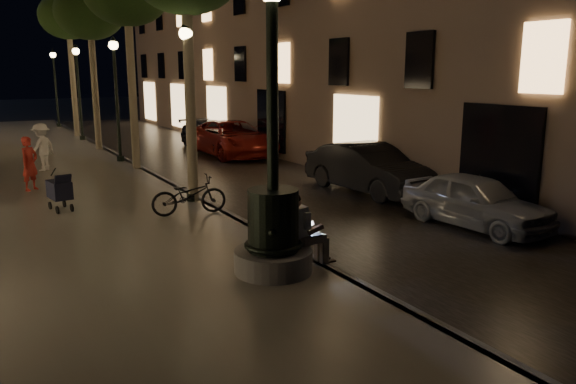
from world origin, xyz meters
TOP-DOWN VIEW (x-y plane):
  - ground at (0.00, 15.00)m, footprint 120.00×120.00m
  - cobble_lane at (3.00, 15.00)m, footprint 6.00×45.00m
  - promenade at (-4.00, 15.00)m, footprint 8.00×45.00m
  - curb_strip at (0.00, 15.00)m, footprint 0.25×45.00m
  - fountain_lamppost at (-1.00, 2.00)m, footprint 1.40×1.40m
  - seated_man_laptop at (-0.39, 2.00)m, footprint 1.01×0.34m
  - tree_third at (-0.30, 20.00)m, footprint 3.00×3.00m
  - tree_far at (-0.22, 26.00)m, footprint 3.00×3.00m
  - lamp_curb_a at (-0.30, 8.00)m, footprint 0.36×0.36m
  - lamp_curb_b at (-0.30, 16.00)m, footprint 0.36×0.36m
  - lamp_curb_c at (-0.30, 24.00)m, footprint 0.36×0.36m
  - lamp_curb_d at (-0.30, 32.00)m, footprint 0.36×0.36m
  - stroller at (-3.60, 8.62)m, footprint 0.56×1.08m
  - car_front at (4.96, 2.76)m, footprint 1.78×3.91m
  - car_second at (5.17, 7.19)m, footprint 1.89×4.69m
  - car_third at (4.70, 16.32)m, footprint 2.56×5.54m
  - car_rear at (4.88, 19.00)m, footprint 2.21×4.70m
  - pedestrian_red at (-3.97, 11.73)m, footprint 0.70×0.68m
  - pedestrian_white at (-3.22, 15.17)m, footprint 1.23×1.19m
  - bicycle at (-0.88, 6.62)m, footprint 1.93×0.92m

SIDE VIEW (x-z plane):
  - ground at x=0.00m, z-range 0.00..0.00m
  - cobble_lane at x=3.00m, z-range 0.00..0.02m
  - promenade at x=-4.00m, z-range 0.00..0.20m
  - curb_strip at x=0.00m, z-range 0.00..0.20m
  - car_front at x=4.96m, z-range 0.00..1.30m
  - car_rear at x=4.88m, z-range 0.00..1.32m
  - bicycle at x=-0.88m, z-range 0.20..1.17m
  - stroller at x=-3.60m, z-range 0.20..1.29m
  - car_second at x=5.17m, z-range 0.00..1.51m
  - car_third at x=4.70m, z-range 0.00..1.54m
  - seated_man_laptop at x=-0.39m, z-range 0.24..1.61m
  - pedestrian_red at x=-3.97m, z-range 0.20..1.81m
  - pedestrian_white at x=-3.22m, z-range 0.20..1.89m
  - fountain_lamppost at x=-1.00m, z-range -1.39..3.81m
  - lamp_curb_a at x=-0.30m, z-range 0.83..5.64m
  - lamp_curb_b at x=-0.30m, z-range 0.83..5.64m
  - lamp_curb_c at x=-0.30m, z-range 0.83..5.64m
  - lamp_curb_d at x=-0.30m, z-range 0.83..5.64m
  - tree_third at x=-0.30m, z-range 2.54..9.74m
  - tree_far at x=-0.22m, z-range 2.68..10.18m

